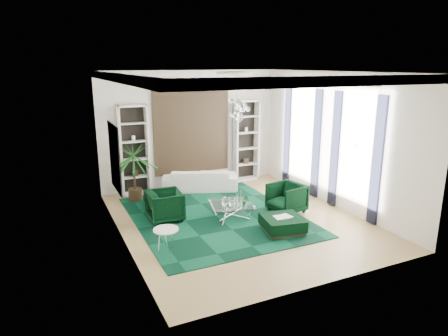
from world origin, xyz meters
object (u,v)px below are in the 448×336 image
coffee_table (231,210)px  ottoman_front (282,224)px  sofa (200,179)px  ottoman_side (163,200)px  side_table (166,241)px  armchair_left (165,206)px  palm (134,164)px  armchair_right (287,198)px

coffee_table → ottoman_front: bearing=-62.3°
sofa → coffee_table: 2.60m
ottoman_side → side_table: (-0.75, -2.75, 0.04)m
coffee_table → ottoman_front: 1.55m
coffee_table → ottoman_front: size_ratio=1.20×
armchair_left → palm: 2.04m
armchair_right → coffee_table: size_ratio=0.80×
coffee_table → palm: bearing=130.1°
armchair_left → palm: palm is taller
ottoman_front → ottoman_side: bearing=126.8°
sofa → ottoman_side: 1.91m
sofa → palm: size_ratio=1.06×
sofa → armchair_right: bearing=136.7°
ottoman_front → coffee_table: bearing=117.7°
coffee_table → ottoman_side: size_ratio=1.13×
ottoman_front → palm: bearing=126.0°
ottoman_side → armchair_left: bearing=-103.1°
ottoman_front → side_table: bearing=177.6°
ottoman_front → side_table: size_ratio=1.69×
coffee_table → sofa: bearing=87.2°
coffee_table → ottoman_side: 2.07m
ottoman_side → sofa: bearing=35.3°
armchair_right → palm: 4.53m
sofa → ottoman_front: 4.02m
sofa → armchair_left: size_ratio=2.71×
coffee_table → ottoman_side: bearing=133.7°
armchair_left → ottoman_side: armchair_left is taller
armchair_left → palm: (-0.37, 1.87, 0.73)m
ottoman_front → armchair_left: bearing=141.2°
sofa → ottoman_side: sofa is taller
armchair_right → palm: size_ratio=0.39×
palm → armchair_left: bearing=-78.7°
armchair_right → ottoman_side: armchair_right is taller
ottoman_side → coffee_table: bearing=-46.3°
armchair_right → ottoman_front: size_ratio=0.95×
sofa → ottoman_front: bearing=118.7°
armchair_left → ottoman_side: (0.22, 0.96, -0.18)m
ottoman_side → palm: 1.42m
ottoman_front → palm: (-2.75, 3.78, 0.94)m
armchair_right → side_table: size_ratio=1.62×
ottoman_front → sofa: bearing=98.5°
ottoman_side → palm: size_ratio=0.44×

